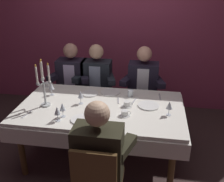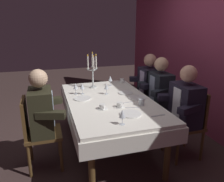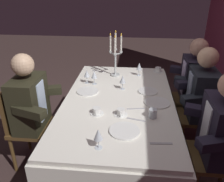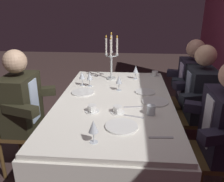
# 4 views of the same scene
# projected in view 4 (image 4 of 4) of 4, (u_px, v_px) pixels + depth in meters

# --- Properties ---
(ground_plane) EXTENTS (12.00, 12.00, 0.00)m
(ground_plane) POSITION_uv_depth(u_px,v_px,m) (115.00, 162.00, 2.54)
(ground_plane) COLOR #3D2C2A
(dining_table) EXTENTS (1.94, 1.14, 0.74)m
(dining_table) POSITION_uv_depth(u_px,v_px,m) (115.00, 110.00, 2.32)
(dining_table) COLOR white
(dining_table) RESTS_ON ground_plane
(candelabra) EXTENTS (0.15, 0.17, 0.57)m
(candelabra) POSITION_uv_depth(u_px,v_px,m) (111.00, 59.00, 2.79)
(candelabra) COLOR silver
(candelabra) RESTS_ON dining_table
(dinner_plate_0) EXTENTS (0.25, 0.25, 0.01)m
(dinner_plate_0) POSITION_uv_depth(u_px,v_px,m) (122.00, 126.00, 1.75)
(dinner_plate_0) COLOR white
(dinner_plate_0) RESTS_ON dining_table
(dinner_plate_1) EXTENTS (0.21, 0.21, 0.01)m
(dinner_plate_1) POSITION_uv_depth(u_px,v_px,m) (145.00, 92.00, 2.44)
(dinner_plate_1) COLOR white
(dinner_plate_1) RESTS_ON dining_table
(dinner_plate_2) EXTENTS (0.23, 0.23, 0.01)m
(dinner_plate_2) POSITION_uv_depth(u_px,v_px,m) (83.00, 92.00, 2.43)
(dinner_plate_2) COLOR white
(dinner_plate_2) RESTS_ON dining_table
(dinner_plate_3) EXTENTS (0.25, 0.25, 0.01)m
(dinner_plate_3) POSITION_uv_depth(u_px,v_px,m) (155.00, 101.00, 2.20)
(dinner_plate_3) COLOR white
(dinner_plate_3) RESTS_ON dining_table
(wine_glass_0) EXTENTS (0.07, 0.07, 0.16)m
(wine_glass_0) POSITION_uv_depth(u_px,v_px,m) (90.00, 76.00, 2.59)
(wine_glass_0) COLOR silver
(wine_glass_0) RESTS_ON dining_table
(wine_glass_1) EXTENTS (0.07, 0.07, 0.16)m
(wine_glass_1) POSITION_uv_depth(u_px,v_px,m) (82.00, 76.00, 2.62)
(wine_glass_1) COLOR silver
(wine_glass_1) RESTS_ON dining_table
(wine_glass_2) EXTENTS (0.07, 0.07, 0.16)m
(wine_glass_2) POSITION_uv_depth(u_px,v_px,m) (93.00, 127.00, 1.52)
(wine_glass_2) COLOR silver
(wine_glass_2) RESTS_ON dining_table
(wine_glass_3) EXTENTS (0.07, 0.07, 0.16)m
(wine_glass_3) POSITION_uv_depth(u_px,v_px,m) (136.00, 70.00, 2.85)
(wine_glass_3) COLOR silver
(wine_glass_3) RESTS_ON dining_table
(wine_glass_4) EXTENTS (0.07, 0.07, 0.16)m
(wine_glass_4) POSITION_uv_depth(u_px,v_px,m) (119.00, 80.00, 2.46)
(wine_glass_4) COLOR silver
(wine_glass_4) RESTS_ON dining_table
(water_tumbler_0) EXTENTS (0.07, 0.07, 0.08)m
(water_tumbler_0) POSITION_uv_depth(u_px,v_px,m) (151.00, 110.00, 1.94)
(water_tumbler_0) COLOR silver
(water_tumbler_0) RESTS_ON dining_table
(coffee_cup_0) EXTENTS (0.13, 0.12, 0.06)m
(coffee_cup_0) POSITION_uv_depth(u_px,v_px,m) (117.00, 110.00, 1.98)
(coffee_cup_0) COLOR white
(coffee_cup_0) RESTS_ON dining_table
(coffee_cup_1) EXTENTS (0.13, 0.12, 0.06)m
(coffee_cup_1) POSITION_uv_depth(u_px,v_px,m) (155.00, 74.00, 3.00)
(coffee_cup_1) COLOR white
(coffee_cup_1) RESTS_ON dining_table
(coffee_cup_2) EXTENTS (0.13, 0.12, 0.06)m
(coffee_cup_2) POSITION_uv_depth(u_px,v_px,m) (92.00, 109.00, 2.00)
(coffee_cup_2) COLOR white
(coffee_cup_2) RESTS_ON dining_table
(fork_0) EXTENTS (0.05, 0.17, 0.01)m
(fork_0) POSITION_uv_depth(u_px,v_px,m) (94.00, 76.00, 3.01)
(fork_0) COLOR #B7B7BC
(fork_0) RESTS_ON dining_table
(fork_1) EXTENTS (0.03, 0.17, 0.01)m
(fork_1) POSITION_uv_depth(u_px,v_px,m) (161.00, 138.00, 1.61)
(fork_1) COLOR #B7B7BC
(fork_1) RESTS_ON dining_table
(fork_2) EXTENTS (0.06, 0.17, 0.01)m
(fork_2) POSITION_uv_depth(u_px,v_px,m) (134.00, 116.00, 1.92)
(fork_2) COLOR #B7B7BC
(fork_2) RESTS_ON dining_table
(fork_3) EXTENTS (0.05, 0.17, 0.01)m
(fork_3) POSITION_uv_depth(u_px,v_px,m) (133.00, 107.00, 2.09)
(fork_3) COLOR #B7B7BC
(fork_3) RESTS_ON dining_table
(seated_diner_0) EXTENTS (0.63, 0.48, 1.24)m
(seated_diner_0) POSITION_uv_depth(u_px,v_px,m) (192.00, 82.00, 2.79)
(seated_diner_0) COLOR brown
(seated_diner_0) RESTS_ON ground_plane
(seated_diner_1) EXTENTS (0.63, 0.48, 1.24)m
(seated_diner_1) POSITION_uv_depth(u_px,v_px,m) (201.00, 93.00, 2.43)
(seated_diner_1) COLOR brown
(seated_diner_1) RESTS_ON ground_plane
(seated_diner_2) EXTENTS (0.63, 0.48, 1.24)m
(seated_diner_2) POSITION_uv_depth(u_px,v_px,m) (20.00, 103.00, 2.20)
(seated_diner_2) COLOR brown
(seated_diner_2) RESTS_ON ground_plane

